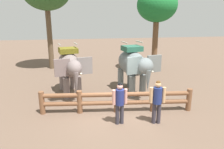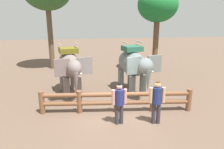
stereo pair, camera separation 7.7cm
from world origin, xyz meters
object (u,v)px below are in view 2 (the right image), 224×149
(elephant_center, at_px, (133,65))
(tourist_man_in_blue, at_px, (157,99))
(log_fence, at_px, (116,100))
(tree_back_center, at_px, (158,6))
(elephant_near_left, at_px, (70,67))
(tourist_woman_in_black, at_px, (119,101))

(elephant_center, relative_size, tourist_man_in_blue, 1.87)
(log_fence, distance_m, tree_back_center, 8.96)
(elephant_near_left, xyz_separation_m, tourist_woman_in_black, (2.05, -3.73, -0.56))
(elephant_near_left, height_order, tourist_man_in_blue, elephant_near_left)
(tourist_woman_in_black, bearing_deg, tree_back_center, 61.50)
(elephant_near_left, relative_size, elephant_center, 0.98)
(tourist_man_in_blue, relative_size, tree_back_center, 0.30)
(log_fence, xyz_separation_m, tree_back_center, (4.15, 6.71, 4.26))
(tourist_woman_in_black, bearing_deg, elephant_center, 67.53)
(tourist_man_in_blue, bearing_deg, tree_back_center, 71.05)
(elephant_near_left, xyz_separation_m, tourist_man_in_blue, (3.54, -3.92, -0.52))
(elephant_near_left, height_order, tree_back_center, tree_back_center)
(elephant_near_left, relative_size, tourist_man_in_blue, 1.83)
(elephant_center, relative_size, tree_back_center, 0.55)
(log_fence, bearing_deg, tree_back_center, 58.22)
(elephant_near_left, distance_m, tourist_woman_in_black, 4.29)
(elephant_near_left, distance_m, elephant_center, 3.49)
(tourist_woman_in_black, relative_size, tourist_man_in_blue, 0.96)
(log_fence, height_order, tourist_man_in_blue, tourist_man_in_blue)
(tourist_woman_in_black, distance_m, tourist_man_in_blue, 1.50)
(tourist_woman_in_black, xyz_separation_m, tree_back_center, (4.23, 7.79, 3.85))
(log_fence, height_order, elephant_center, elephant_center)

